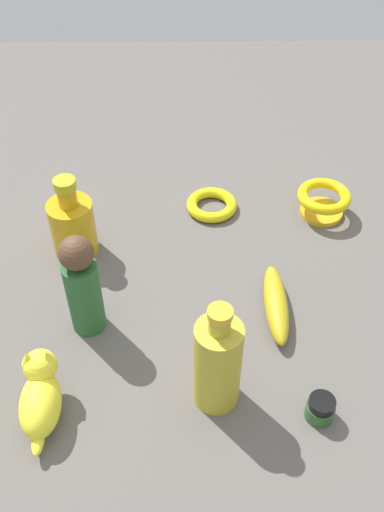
{
  "coord_description": "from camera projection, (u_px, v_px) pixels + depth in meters",
  "views": [
    {
      "loc": [
        0.66,
        -0.01,
        0.73
      ],
      "look_at": [
        0.0,
        0.0,
        0.09
      ],
      "focal_mm": 40.21,
      "sensor_mm": 36.0,
      "label": 1
    }
  ],
  "objects": [
    {
      "name": "bottle_short",
      "position": [
        73.0,
        225.0,
        1.02
      ],
      "size": [
        0.08,
        0.08,
        0.16
      ],
      "color": "gold",
      "rests_on": "ground"
    },
    {
      "name": "banana",
      "position": [
        276.0,
        304.0,
        0.94
      ],
      "size": [
        0.17,
        0.04,
        0.04
      ],
      "primitive_type": "ellipsoid",
      "rotation": [
        0.0,
        0.0,
        3.14
      ],
      "color": "#B69D1A",
      "rests_on": "ground"
    },
    {
      "name": "nail_polish_jar",
      "position": [
        320.0,
        408.0,
        0.8
      ],
      "size": [
        0.04,
        0.04,
        0.04
      ],
      "color": "#2A5928",
      "rests_on": "ground"
    },
    {
      "name": "ground",
      "position": [
        192.0,
        293.0,
        0.98
      ],
      "size": [
        2.0,
        2.0,
        0.0
      ],
      "primitive_type": "plane",
      "color": "#5B5651"
    },
    {
      "name": "bottle_tall",
      "position": [
        218.0,
        363.0,
        0.78
      ],
      "size": [
        0.07,
        0.07,
        0.19
      ],
      "color": "gold",
      "rests_on": "ground"
    },
    {
      "name": "bowl",
      "position": [
        323.0,
        200.0,
        1.11
      ],
      "size": [
        0.1,
        0.1,
        0.05
      ],
      "color": "gold",
      "rests_on": "ground"
    },
    {
      "name": "bangle",
      "position": [
        212.0,
        205.0,
        1.13
      ],
      "size": [
        0.1,
        0.1,
        0.02
      ],
      "primitive_type": "torus",
      "color": "yellow",
      "rests_on": "ground"
    },
    {
      "name": "cat_figurine",
      "position": [
        40.0,
        395.0,
        0.79
      ],
      "size": [
        0.14,
        0.06,
        0.09
      ],
      "color": "yellow",
      "rests_on": "ground"
    },
    {
      "name": "person_figure_adult",
      "position": [
        82.0,
        286.0,
        0.87
      ],
      "size": [
        0.08,
        0.08,
        0.19
      ],
      "color": "#295D2E",
      "rests_on": "ground"
    }
  ]
}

